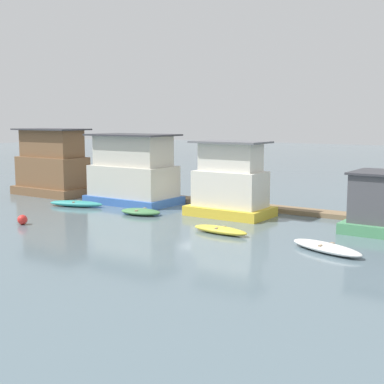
{
  "coord_description": "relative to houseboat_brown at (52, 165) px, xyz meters",
  "views": [
    {
      "loc": [
        19.95,
        -30.12,
        6.24
      ],
      "look_at": [
        0.0,
        -1.0,
        1.4
      ],
      "focal_mm": 50.0,
      "sensor_mm": 36.0,
      "label": 1
    }
  ],
  "objects": [
    {
      "name": "ground_plane",
      "position": [
        14.39,
        0.41,
        -2.44
      ],
      "size": [
        200.0,
        200.0,
        0.0
      ],
      "primitive_type": "plane",
      "color": "slate"
    },
    {
      "name": "dock_walkway",
      "position": [
        14.39,
        3.23,
        -2.29
      ],
      "size": [
        42.4,
        1.5,
        0.3
      ],
      "primitive_type": "cube",
      "color": "#846B4C",
      "rests_on": "ground_plane"
    },
    {
      "name": "houseboat_brown",
      "position": [
        0.0,
        0.0,
        0.0
      ],
      "size": [
        6.54,
        3.58,
        5.45
      ],
      "color": "brown",
      "rests_on": "ground_plane"
    },
    {
      "name": "houseboat_blue",
      "position": [
        8.44,
        0.36,
        -0.11
      ],
      "size": [
        6.69,
        4.01,
        5.14
      ],
      "color": "#3866B7",
      "rests_on": "ground_plane"
    },
    {
      "name": "houseboat_yellow",
      "position": [
        17.06,
        -0.14,
        -0.37
      ],
      "size": [
        5.29,
        3.28,
        4.83
      ],
      "color": "gold",
      "rests_on": "ground_plane"
    },
    {
      "name": "dinghy_teal",
      "position": [
        6.11,
        -3.21,
        -2.22
      ],
      "size": [
        4.23,
        2.36,
        0.43
      ],
      "color": "teal",
      "rests_on": "ground_plane"
    },
    {
      "name": "dinghy_green",
      "position": [
        12.06,
        -3.16,
        -2.23
      ],
      "size": [
        3.02,
        1.91,
        0.41
      ],
      "color": "#47844C",
      "rests_on": "ground_plane"
    },
    {
      "name": "dinghy_yellow",
      "position": [
        19.39,
        -5.15,
        -2.23
      ],
      "size": [
        3.54,
        1.28,
        0.4
      ],
      "color": "yellow",
      "rests_on": "ground_plane"
    },
    {
      "name": "dinghy_white",
      "position": [
        25.66,
        -5.8,
        -2.23
      ],
      "size": [
        4.17,
        2.5,
        0.42
      ],
      "color": "white",
      "rests_on": "ground_plane"
    },
    {
      "name": "mooring_post_near_left",
      "position": [
        3.18,
        2.23,
        -1.59
      ],
      "size": [
        0.21,
        0.21,
        1.69
      ],
      "primitive_type": "cylinder",
      "color": "#846B4C",
      "rests_on": "ground_plane"
    },
    {
      "name": "mooring_post_far_right",
      "position": [
        14.64,
        2.23,
        -1.7
      ],
      "size": [
        0.21,
        0.21,
        1.48
      ],
      "primitive_type": "cylinder",
      "color": "brown",
      "rests_on": "ground_plane"
    },
    {
      "name": "buoy_red",
      "position": [
        8.37,
        -9.65,
        -2.14
      ],
      "size": [
        0.59,
        0.59,
        0.59
      ],
      "primitive_type": "sphere",
      "color": "red",
      "rests_on": "ground_plane"
    }
  ]
}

